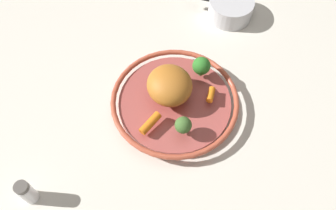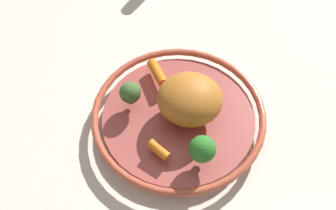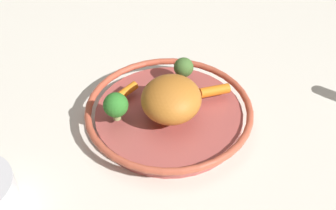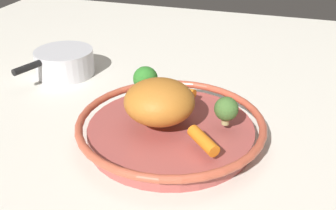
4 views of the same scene
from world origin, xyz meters
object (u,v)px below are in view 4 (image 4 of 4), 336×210
serving_bowl (171,129)px  baby_carrot_center (184,92)px  baby_carrot_left (203,141)px  broccoli_floret_large (145,79)px  saucepan (64,62)px  roast_chicken_piece (159,102)px  broccoli_floret_edge (226,109)px

serving_bowl → baby_carrot_center: size_ratio=7.90×
serving_bowl → baby_carrot_left: (0.07, 0.08, 0.03)m
broccoli_floret_large → saucepan: size_ratio=0.29×
serving_bowl → saucepan: bearing=-121.3°
roast_chicken_piece → broccoli_floret_edge: bearing=102.6°
serving_bowl → broccoli_floret_edge: size_ratio=6.69×
serving_bowl → broccoli_floret_large: broccoli_floret_large is taller
baby_carrot_center → baby_carrot_left: (0.17, 0.08, 0.00)m
baby_carrot_center → saucepan: 0.36m
serving_bowl → broccoli_floret_edge: (-0.01, 0.10, 0.05)m
serving_bowl → roast_chicken_piece: size_ratio=2.75×
broccoli_floret_large → saucepan: bearing=-116.1°
serving_bowl → broccoli_floret_large: (-0.08, -0.08, 0.06)m
baby_carrot_center → broccoli_floret_edge: broccoli_floret_edge is taller
broccoli_floret_large → broccoli_floret_edge: 0.19m
serving_bowl → saucepan: saucepan is taller
serving_bowl → baby_carrot_center: baby_carrot_center is taller
serving_bowl → broccoli_floret_edge: bearing=97.2°
baby_carrot_center → broccoli_floret_large: bearing=-76.1°
baby_carrot_center → broccoli_floret_large: 0.08m
broccoli_floret_large → serving_bowl: bearing=44.7°
serving_bowl → baby_carrot_left: 0.11m
serving_bowl → saucepan: size_ratio=1.66×
baby_carrot_center → broccoli_floret_large: broccoli_floret_large is taller
baby_carrot_left → broccoli_floret_large: bearing=-133.7°
broccoli_floret_edge → serving_bowl: bearing=-82.8°
baby_carrot_center → broccoli_floret_large: size_ratio=0.72×
baby_carrot_left → saucepan: 0.51m
serving_bowl → baby_carrot_left: bearing=47.9°
roast_chicken_piece → baby_carrot_center: bearing=172.4°
broccoli_floret_edge → saucepan: broccoli_floret_edge is taller
baby_carrot_left → broccoli_floret_large: broccoli_floret_large is taller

